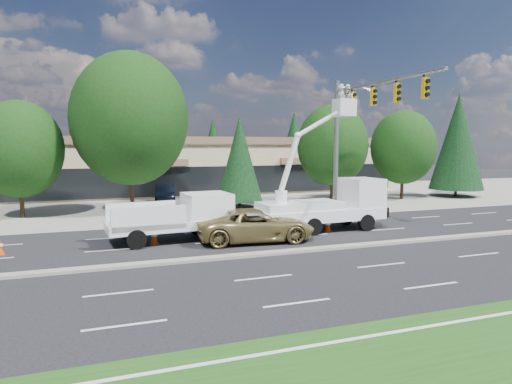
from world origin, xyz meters
name	(u,v)px	position (x,y,z in m)	size (l,w,h in m)	color
ground	(237,257)	(0.00, 0.00, 0.00)	(140.00, 140.00, 0.00)	black
concrete_apron	(164,202)	(0.00, 20.00, 0.01)	(140.00, 22.00, 0.01)	gray
road_median	(237,256)	(0.00, 0.00, 0.06)	(120.00, 0.55, 0.12)	gray
strip_mall	(149,164)	(0.00, 29.97, 2.83)	(50.40, 15.40, 5.50)	tan
tree_front_c	(19,149)	(-10.00, 15.00, 4.48)	(5.51, 5.51, 7.65)	#332114
tree_front_d	(130,119)	(-3.00, 15.00, 6.54)	(8.06, 8.06, 11.18)	#332114
tree_front_e	(240,159)	(5.00, 15.00, 3.70)	(3.50, 3.50, 6.90)	#332114
tree_front_f	(332,145)	(13.00, 15.00, 4.71)	(5.80, 5.80, 8.05)	#332114
tree_front_g	(403,147)	(20.00, 15.00, 4.54)	(5.59, 5.59, 7.76)	#332114
tree_front_h	(458,142)	(26.00, 15.00, 5.05)	(4.78, 4.78, 9.42)	#332114
tree_back_b	(104,137)	(-4.00, 42.00, 5.71)	(5.40, 5.40, 10.63)	#332114
tree_back_c	(213,147)	(10.00, 42.00, 4.45)	(4.21, 4.21, 8.30)	#332114
tree_back_d	(294,143)	(22.00, 42.00, 5.09)	(4.82, 4.82, 9.49)	#332114
signal_mast	(354,124)	(10.03, 7.04, 6.06)	(2.76, 10.16, 9.00)	gray
utility_pickup	(179,222)	(-1.66, 4.24, 0.95)	(6.21, 2.78, 2.32)	white
bucket_truck	(328,200)	(6.69, 4.22, 1.69)	(7.55, 2.68, 8.08)	white
traffic_cone_a	(0,247)	(-9.53, 3.96, 0.34)	(0.40, 0.40, 0.70)	#EB4007
traffic_cone_b	(154,237)	(-2.94, 3.84, 0.34)	(0.40, 0.40, 0.70)	#EB4007
traffic_cone_c	(217,232)	(0.22, 4.06, 0.34)	(0.40, 0.40, 0.70)	#EB4007
traffic_cone_d	(328,225)	(6.48, 3.85, 0.34)	(0.40, 0.40, 0.70)	#EB4007
minivan	(256,225)	(1.87, 2.80, 0.81)	(2.68, 5.82, 1.62)	#9B874B
parked_car_east	(165,194)	(0.00, 19.36, 0.74)	(1.57, 4.51, 1.49)	black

